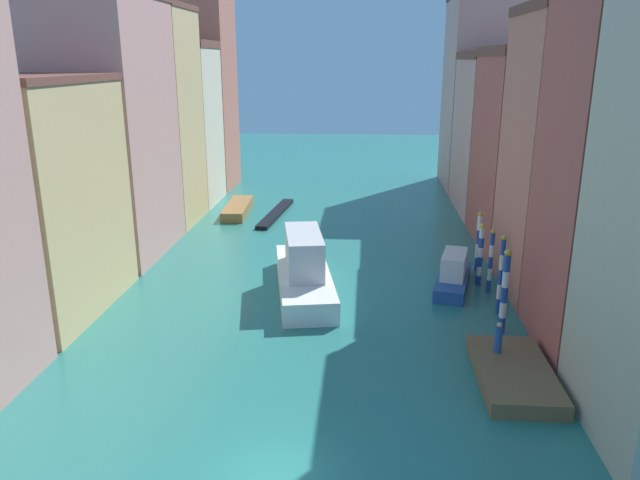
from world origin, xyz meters
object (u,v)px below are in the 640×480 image
Objects in this scene: vaporetto_white at (304,270)px; motorboat_0 at (453,274)px; person_on_dock at (498,338)px; motorboat_1 at (238,208)px; mooring_pole_3 at (480,254)px; mooring_pole_0 at (505,290)px; mooring_pole_1 at (501,274)px; mooring_pole_2 at (491,260)px; waterfront_dock at (514,374)px; gondola_black at (276,213)px; mooring_pole_4 at (478,241)px.

motorboat_0 is at bearing 8.17° from vaporetto_white.
person_on_dock is 34.35m from motorboat_1.
motorboat_1 is at bearing 137.74° from mooring_pole_3.
mooring_pole_0 is 1.00× the size of mooring_pole_1.
motorboat_0 is (9.53, 1.37, -0.50)m from vaporetto_white.
waterfront_dock is at bearing -94.92° from mooring_pole_2.
motorboat_0 is at bearing 104.47° from mooring_pole_0.
motorboat_1 is (-19.66, 17.86, -1.70)m from mooring_pole_3.
person_on_dock is at bearing -62.24° from gondola_black.
gondola_black is (-4.65, 19.19, -1.23)m from vaporetto_white.
waterfront_dock is 1.56× the size of mooring_pole_3.
mooring_pole_3 is 0.98× the size of mooring_pole_4.
mooring_pole_4 is at bearing 86.69° from waterfront_dock.
mooring_pole_3 is 2.19m from motorboat_0.
waterfront_dock is at bearing -92.46° from mooring_pole_3.
mooring_pole_4 is 12.52m from vaporetto_white.
mooring_pole_4 is (0.88, 15.17, 1.82)m from waterfront_dock.
mooring_pole_3 is 0.38× the size of gondola_black.
gondola_black is (-14.86, 28.24, -1.27)m from person_on_dock.
waterfront_dock is 1.38× the size of mooring_pole_1.
waterfront_dock is at bearing -96.25° from mooring_pole_1.
mooring_pole_1 reaches higher than mooring_pole_2.
mooring_pole_3 is at bearing 111.26° from mooring_pole_2.
mooring_pole_0 is 0.72× the size of motorboat_0.
gondola_black is at bearing 103.61° from vaporetto_white.
mooring_pole_3 is 23.55m from gondola_black.
mooring_pole_3 is (1.03, 10.98, 0.70)m from person_on_dock.
mooring_pole_1 is 1.10× the size of mooring_pole_4.
mooring_pole_3 reaches higher than gondola_black.
gondola_black is 1.65× the size of motorboat_0.
motorboat_1 is at bearing 131.71° from mooring_pole_1.
mooring_pole_1 reaches higher than person_on_dock.
mooring_pole_2 is 3.87m from mooring_pole_4.
mooring_pole_4 reaches higher than vaporetto_white.
waterfront_dock is 12.56m from mooring_pole_3.
mooring_pole_4 is at bearing 21.96° from vaporetto_white.
mooring_pole_4 is 21.87m from gondola_black.
vaporetto_white is at bearing 167.20° from mooring_pole_1.
mooring_pole_4 is (-0.10, 3.87, 0.08)m from mooring_pole_2.
person_on_dock is 0.37× the size of mooring_pole_2.
mooring_pole_4 is at bearing 87.96° from mooring_pole_0.
waterfront_dock is 33.42m from gondola_black.
mooring_pole_2 is at bearing 85.08° from waterfront_dock.
motorboat_1 is (-19.98, 22.42, -1.96)m from mooring_pole_1.
vaporetto_white is 1.75× the size of motorboat_0.
person_on_dock is 13.81m from mooring_pole_4.
vaporetto_white is (-10.22, 9.05, -0.04)m from person_on_dock.
mooring_pole_0 is 12.44m from vaporetto_white.
person_on_dock is 11.05m from mooring_pole_3.
mooring_pole_3 is at bearing 9.73° from vaporetto_white.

